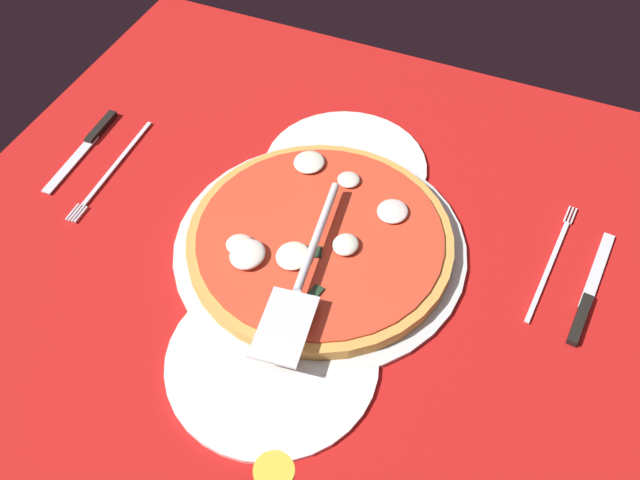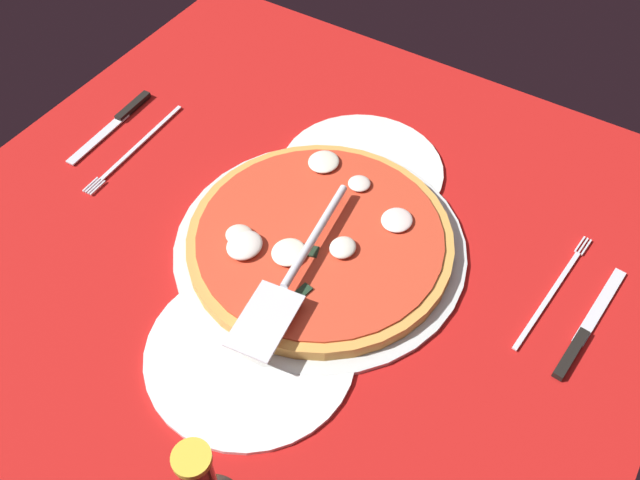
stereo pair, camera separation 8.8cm
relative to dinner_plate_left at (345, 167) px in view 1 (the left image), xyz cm
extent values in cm
cube|color=#B51614|center=(17.50, -0.81, -0.90)|extent=(91.95, 91.95, 0.80)
cylinder|color=silver|center=(14.96, 2.44, 0.03)|extent=(37.17, 37.17, 1.05)
cylinder|color=white|center=(0.00, 0.00, 0.00)|extent=(22.79, 22.79, 1.00)
cylinder|color=white|center=(32.17, 3.89, 0.00)|extent=(24.06, 24.06, 1.00)
cylinder|color=gold|center=(14.96, 2.44, 1.42)|extent=(33.54, 33.54, 1.73)
cylinder|color=red|center=(14.96, 2.44, 2.43)|extent=(31.06, 31.06, 0.30)
ellipsoid|color=white|center=(21.75, -4.19, 3.28)|extent=(4.77, 4.25, 1.40)
ellipsoid|color=silver|center=(8.05, 9.57, 3.01)|extent=(4.23, 3.94, 0.85)
ellipsoid|color=silver|center=(5.00, 2.34, 3.01)|extent=(3.00, 2.99, 0.85)
ellipsoid|color=silver|center=(15.61, 6.13, 3.15)|extent=(3.55, 3.19, 1.13)
ellipsoid|color=#F2E6CF|center=(20.68, -5.74, 3.16)|extent=(3.30, 3.55, 1.16)
ellipsoid|color=silver|center=(4.03, -3.80, 3.05)|extent=(4.42, 4.17, 0.94)
ellipsoid|color=#ECE9CF|center=(19.65, 0.89, 3.06)|extent=(4.45, 4.15, 0.96)
cube|color=#1D3522|center=(24.01, 5.27, 2.73)|extent=(3.45, 1.84, 0.30)
cube|color=#203524|center=(18.10, 2.24, 2.73)|extent=(2.56, 3.61, 0.30)
cube|color=#1C3F24|center=(15.59, 5.78, 2.73)|extent=(1.56, 2.78, 0.30)
cube|color=silver|center=(29.79, 4.49, 4.13)|extent=(10.13, 6.70, 0.30)
cylinder|color=silver|center=(16.54, 2.78, 4.48)|extent=(17.21, 3.20, 1.00)
cube|color=white|center=(12.00, -32.94, -0.20)|extent=(16.77, 14.04, 0.60)
cube|color=silver|center=(11.89, -29.92, 0.23)|extent=(17.88, 1.28, 0.25)
cube|color=silver|center=(22.34, -30.19, 0.23)|extent=(3.01, 0.33, 0.25)
cube|color=silver|center=(22.32, -29.75, 0.23)|extent=(3.01, 0.33, 0.25)
cube|color=silver|center=(22.31, -29.31, 0.23)|extent=(3.01, 0.33, 0.25)
cube|color=silver|center=(22.29, -28.87, 0.23)|extent=(3.01, 0.33, 0.25)
cube|color=black|center=(6.86, -36.16, 0.50)|extent=(7.06, 1.47, 0.80)
cube|color=silver|center=(14.75, -35.86, 0.23)|extent=(12.32, 1.87, 0.25)
cube|color=white|center=(7.53, 32.61, -0.20)|extent=(19.92, 13.64, 0.60)
cube|color=silver|center=(7.29, 29.92, 0.23)|extent=(17.54, 2.16, 0.25)
cube|color=silver|center=(-2.90, 31.27, 0.23)|extent=(3.01, 0.49, 0.25)
cube|color=silver|center=(-2.94, 30.83, 0.23)|extent=(3.01, 0.49, 0.25)
cube|color=silver|center=(-2.98, 30.39, 0.23)|extent=(3.01, 0.49, 0.25)
cube|color=black|center=(13.33, 34.80, 0.50)|extent=(7.51, 1.86, 0.80)
cube|color=silver|center=(5.00, 35.55, 0.23)|extent=(13.08, 2.55, 0.25)
cylinder|color=gold|center=(50.83, 14.20, 21.80)|extent=(2.92, 2.92, 0.60)
camera|label=1|loc=(66.57, 24.34, 69.32)|focal=39.25mm
camera|label=2|loc=(62.51, 32.13, 69.32)|focal=39.25mm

